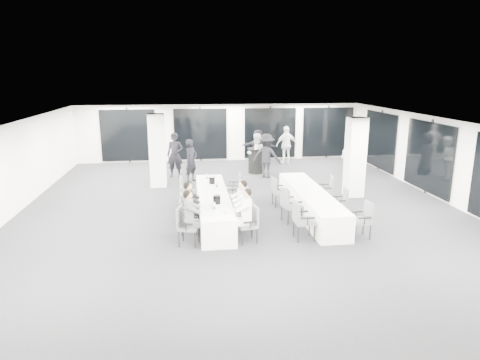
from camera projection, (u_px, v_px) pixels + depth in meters
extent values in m
cube|color=#242328|center=(240.00, 208.00, 13.91)|extent=(14.00, 16.00, 0.02)
cube|color=white|center=(240.00, 122.00, 13.23)|extent=(14.00, 16.00, 0.02)
cube|color=white|center=(7.00, 172.00, 12.74)|extent=(0.02, 16.00, 2.80)
cube|color=white|center=(446.00, 161.00, 14.40)|extent=(0.02, 16.00, 2.80)
cube|color=white|center=(221.00, 133.00, 21.29)|extent=(14.00, 0.02, 2.80)
cube|color=white|center=(312.00, 288.00, 5.86)|extent=(14.00, 0.02, 2.80)
cube|color=black|center=(221.00, 134.00, 21.23)|extent=(13.60, 0.06, 2.50)
cube|color=black|center=(428.00, 157.00, 15.37)|extent=(0.06, 14.00, 2.50)
cube|color=white|center=(157.00, 151.00, 16.32)|extent=(0.60, 0.60, 2.80)
cube|color=white|center=(355.00, 157.00, 15.03)|extent=(0.60, 0.60, 2.80)
cube|color=white|center=(213.00, 206.00, 12.93)|extent=(0.90, 5.00, 0.75)
cube|color=white|center=(311.00, 203.00, 13.24)|extent=(0.90, 5.00, 0.75)
cylinder|color=black|center=(256.00, 161.00, 18.75)|extent=(0.68, 0.68, 1.08)
cylinder|color=black|center=(256.00, 149.00, 18.62)|extent=(0.78, 0.78, 0.02)
cube|color=#54585C|center=(189.00, 227.00, 10.84)|extent=(0.59, 0.60, 0.08)
cube|color=#54585C|center=(180.00, 216.00, 10.80)|extent=(0.18, 0.48, 0.48)
cylinder|color=black|center=(183.00, 233.00, 11.13)|extent=(0.04, 0.04, 0.43)
cylinder|color=black|center=(179.00, 239.00, 10.73)|extent=(0.04, 0.04, 0.43)
cylinder|color=black|center=(199.00, 234.00, 11.08)|extent=(0.04, 0.04, 0.43)
cylinder|color=black|center=(195.00, 240.00, 10.68)|extent=(0.04, 0.04, 0.43)
cube|color=black|center=(191.00, 217.00, 11.05)|extent=(0.35, 0.13, 0.04)
cube|color=black|center=(186.00, 224.00, 10.55)|extent=(0.35, 0.13, 0.04)
cube|color=#54585C|center=(189.00, 218.00, 11.67)|extent=(0.45, 0.47, 0.08)
cube|color=#54585C|center=(180.00, 209.00, 11.58)|extent=(0.07, 0.44, 0.44)
cylinder|color=black|center=(182.00, 224.00, 11.88)|extent=(0.03, 0.03, 0.40)
cylinder|color=black|center=(182.00, 229.00, 11.51)|extent=(0.03, 0.03, 0.40)
cylinder|color=black|center=(196.00, 223.00, 11.94)|extent=(0.03, 0.03, 0.40)
cylinder|color=black|center=(196.00, 228.00, 11.57)|extent=(0.03, 0.03, 0.40)
cube|color=black|center=(188.00, 209.00, 11.86)|extent=(0.33, 0.04, 0.04)
cube|color=black|center=(189.00, 215.00, 11.40)|extent=(0.33, 0.04, 0.04)
cube|color=#54585C|center=(188.00, 209.00, 12.54)|extent=(0.45, 0.47, 0.07)
cube|color=#54585C|center=(181.00, 201.00, 12.44)|extent=(0.09, 0.42, 0.42)
cylinder|color=black|center=(182.00, 214.00, 12.73)|extent=(0.03, 0.03, 0.37)
cylinder|color=black|center=(183.00, 218.00, 12.38)|extent=(0.03, 0.03, 0.37)
cylinder|color=black|center=(194.00, 214.00, 12.80)|extent=(0.03, 0.03, 0.37)
cylinder|color=black|center=(195.00, 217.00, 12.45)|extent=(0.03, 0.03, 0.37)
cube|color=black|center=(188.00, 201.00, 12.72)|extent=(0.31, 0.06, 0.04)
cube|color=black|center=(189.00, 206.00, 12.28)|extent=(0.31, 0.06, 0.04)
cube|color=#54585C|center=(188.00, 200.00, 13.33)|extent=(0.47, 0.49, 0.07)
cube|color=#54585C|center=(181.00, 193.00, 13.23)|extent=(0.10, 0.43, 0.43)
cylinder|color=black|center=(182.00, 206.00, 13.52)|extent=(0.03, 0.03, 0.38)
cylinder|color=black|center=(183.00, 209.00, 13.17)|extent=(0.03, 0.03, 0.38)
cylinder|color=black|center=(194.00, 205.00, 13.60)|extent=(0.03, 0.03, 0.38)
cylinder|color=black|center=(195.00, 209.00, 13.25)|extent=(0.03, 0.03, 0.38)
cube|color=black|center=(187.00, 193.00, 13.51)|extent=(0.32, 0.07, 0.04)
cube|color=black|center=(189.00, 197.00, 13.08)|extent=(0.32, 0.07, 0.04)
cube|color=#54585C|center=(188.00, 191.00, 14.28)|extent=(0.53, 0.55, 0.08)
cube|color=#54585C|center=(181.00, 184.00, 14.15)|extent=(0.13, 0.46, 0.46)
cylinder|color=black|center=(181.00, 197.00, 14.47)|extent=(0.04, 0.04, 0.41)
cylinder|color=black|center=(183.00, 200.00, 14.10)|extent=(0.04, 0.04, 0.41)
cylinder|color=black|center=(193.00, 196.00, 14.58)|extent=(0.04, 0.04, 0.41)
cylinder|color=black|center=(195.00, 199.00, 14.21)|extent=(0.04, 0.04, 0.41)
cube|color=black|center=(187.00, 184.00, 14.47)|extent=(0.34, 0.09, 0.04)
cube|color=black|center=(189.00, 188.00, 14.01)|extent=(0.34, 0.09, 0.04)
cube|color=#54585C|center=(247.00, 225.00, 11.03)|extent=(0.54, 0.56, 0.08)
cube|color=#54585C|center=(255.00, 214.00, 11.03)|extent=(0.14, 0.46, 0.46)
cylinder|color=black|center=(257.00, 236.00, 10.97)|extent=(0.04, 0.04, 0.41)
cylinder|color=black|center=(252.00, 231.00, 11.34)|extent=(0.04, 0.04, 0.41)
cylinder|color=black|center=(242.00, 238.00, 10.85)|extent=(0.04, 0.04, 0.41)
cylinder|color=black|center=(237.00, 232.00, 11.22)|extent=(0.04, 0.04, 0.41)
cube|color=black|center=(250.00, 222.00, 10.76)|extent=(0.34, 0.10, 0.04)
cube|color=black|center=(244.00, 216.00, 11.23)|extent=(0.34, 0.10, 0.04)
cube|color=#54585C|center=(243.00, 215.00, 11.85)|extent=(0.49, 0.50, 0.08)
cube|color=#54585C|center=(250.00, 206.00, 11.83)|extent=(0.10, 0.45, 0.45)
cylinder|color=black|center=(251.00, 225.00, 11.76)|extent=(0.04, 0.04, 0.40)
cylinder|color=black|center=(248.00, 221.00, 12.13)|extent=(0.04, 0.04, 0.40)
cylinder|color=black|center=(237.00, 226.00, 11.68)|extent=(0.04, 0.04, 0.40)
cylinder|color=black|center=(235.00, 222.00, 12.05)|extent=(0.04, 0.04, 0.40)
cube|color=black|center=(245.00, 212.00, 11.58)|extent=(0.33, 0.07, 0.04)
cube|color=black|center=(241.00, 207.00, 12.04)|extent=(0.33, 0.07, 0.04)
cube|color=#54585C|center=(239.00, 204.00, 12.82)|extent=(0.56, 0.58, 0.08)
cube|color=#54585C|center=(246.00, 194.00, 12.82)|extent=(0.15, 0.48, 0.48)
cylinder|color=black|center=(247.00, 213.00, 12.76)|extent=(0.04, 0.04, 0.43)
cylinder|color=black|center=(243.00, 209.00, 13.14)|extent=(0.04, 0.04, 0.43)
cylinder|color=black|center=(234.00, 214.00, 12.63)|extent=(0.04, 0.04, 0.43)
cylinder|color=black|center=(230.00, 210.00, 13.02)|extent=(0.04, 0.04, 0.43)
cube|color=black|center=(241.00, 200.00, 12.54)|extent=(0.35, 0.11, 0.04)
cube|color=black|center=(236.00, 196.00, 13.02)|extent=(0.35, 0.11, 0.04)
cube|color=#54585C|center=(235.00, 196.00, 13.66)|extent=(0.55, 0.56, 0.08)
cube|color=#54585C|center=(242.00, 188.00, 13.66)|extent=(0.15, 0.46, 0.46)
cylinder|color=black|center=(243.00, 205.00, 13.60)|extent=(0.04, 0.04, 0.41)
cylinder|color=black|center=(239.00, 201.00, 13.96)|extent=(0.04, 0.04, 0.41)
cylinder|color=black|center=(231.00, 206.00, 13.47)|extent=(0.04, 0.04, 0.41)
cylinder|color=black|center=(228.00, 202.00, 13.84)|extent=(0.04, 0.04, 0.41)
cube|color=black|center=(238.00, 193.00, 13.39)|extent=(0.34, 0.11, 0.04)
cube|color=black|center=(233.00, 189.00, 13.84)|extent=(0.34, 0.11, 0.04)
cube|color=#54585C|center=(233.00, 189.00, 14.40)|extent=(0.58, 0.59, 0.09)
cube|color=#54585C|center=(240.00, 181.00, 14.32)|extent=(0.15, 0.49, 0.49)
cylinder|color=black|center=(239.00, 198.00, 14.25)|extent=(0.04, 0.04, 0.44)
cylinder|color=black|center=(239.00, 195.00, 14.66)|extent=(0.04, 0.04, 0.44)
cylinder|color=black|center=(226.00, 198.00, 14.27)|extent=(0.04, 0.04, 0.44)
cylinder|color=black|center=(227.00, 195.00, 14.69)|extent=(0.04, 0.04, 0.44)
cube|color=black|center=(232.00, 186.00, 14.10)|extent=(0.36, 0.11, 0.04)
cube|color=black|center=(233.00, 182.00, 14.62)|extent=(0.36, 0.11, 0.04)
cube|color=#54585C|center=(304.00, 222.00, 11.19)|extent=(0.52, 0.54, 0.09)
cube|color=#54585C|center=(296.00, 211.00, 11.09)|extent=(0.08, 0.50, 0.50)
cylinder|color=black|center=(294.00, 229.00, 11.43)|extent=(0.04, 0.04, 0.45)
cylinder|color=black|center=(298.00, 235.00, 11.02)|extent=(0.04, 0.04, 0.45)
cylinder|color=black|center=(309.00, 228.00, 11.50)|extent=(0.04, 0.04, 0.45)
cylinder|color=black|center=(315.00, 234.00, 11.08)|extent=(0.04, 0.04, 0.45)
cube|color=black|center=(302.00, 212.00, 11.41)|extent=(0.37, 0.06, 0.04)
cube|color=black|center=(308.00, 218.00, 10.89)|extent=(0.37, 0.06, 0.04)
cube|color=#54585C|center=(292.00, 206.00, 12.53)|extent=(0.60, 0.62, 0.09)
cube|color=#54585C|center=(285.00, 197.00, 12.38)|extent=(0.18, 0.50, 0.50)
cylinder|color=black|center=(282.00, 213.00, 12.72)|extent=(0.04, 0.04, 0.44)
cylinder|color=black|center=(288.00, 218.00, 12.32)|extent=(0.04, 0.04, 0.44)
cylinder|color=black|center=(295.00, 212.00, 12.86)|extent=(0.04, 0.04, 0.44)
cylinder|color=black|center=(301.00, 216.00, 12.47)|extent=(0.04, 0.04, 0.44)
cube|color=black|center=(288.00, 197.00, 12.73)|extent=(0.37, 0.13, 0.04)
cube|color=black|center=(296.00, 202.00, 12.24)|extent=(0.37, 0.13, 0.04)
cube|color=#54585C|center=(280.00, 192.00, 14.10)|extent=(0.49, 0.51, 0.08)
cube|color=#54585C|center=(274.00, 185.00, 13.99)|extent=(0.09, 0.46, 0.46)
cylinder|color=black|center=(272.00, 198.00, 14.31)|extent=(0.04, 0.04, 0.41)
cylinder|color=black|center=(276.00, 202.00, 13.93)|extent=(0.04, 0.04, 0.41)
cylinder|color=black|center=(284.00, 197.00, 14.39)|extent=(0.04, 0.04, 0.41)
cylinder|color=black|center=(287.00, 201.00, 14.01)|extent=(0.04, 0.04, 0.41)
cube|color=black|center=(278.00, 186.00, 14.30)|extent=(0.34, 0.07, 0.04)
cube|color=black|center=(282.00, 189.00, 13.82)|extent=(0.34, 0.07, 0.04)
cube|color=#54585C|center=(360.00, 221.00, 11.32)|extent=(0.49, 0.51, 0.08)
cube|color=#54585C|center=(369.00, 211.00, 11.29)|extent=(0.08, 0.47, 0.47)
cylinder|color=black|center=(370.00, 232.00, 11.22)|extent=(0.04, 0.04, 0.42)
cylinder|color=black|center=(363.00, 227.00, 11.61)|extent=(0.04, 0.04, 0.42)
cylinder|color=black|center=(355.00, 233.00, 11.15)|extent=(0.04, 0.04, 0.42)
cylinder|color=black|center=(349.00, 228.00, 11.54)|extent=(0.04, 0.04, 0.42)
cube|color=black|center=(365.00, 218.00, 11.03)|extent=(0.35, 0.06, 0.04)
cube|color=black|center=(356.00, 212.00, 11.52)|extent=(0.35, 0.06, 0.04)
cube|color=#54585C|center=(338.00, 204.00, 12.95)|extent=(0.49, 0.50, 0.08)
cube|color=#54585C|center=(346.00, 195.00, 12.89)|extent=(0.11, 0.44, 0.44)
cylinder|color=black|center=(346.00, 213.00, 12.82)|extent=(0.03, 0.03, 0.39)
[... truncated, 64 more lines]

